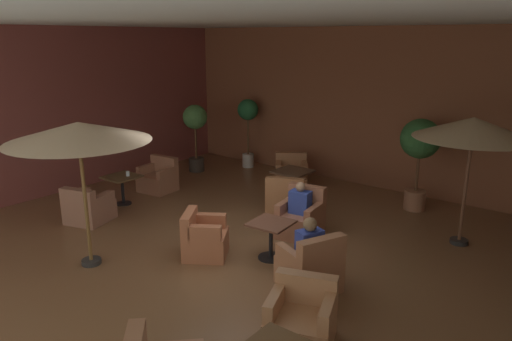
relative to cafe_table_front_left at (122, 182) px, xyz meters
The scene contains 23 objects.
ground_plane 3.71m from the cafe_table_front_left, ahead, with size 11.28×10.24×0.02m, color brown.
wall_back_brick 6.19m from the cafe_table_front_left, 52.53° to the left, with size 11.28×0.08×3.90m, color brown.
wall_left_accent 2.43m from the cafe_table_front_left, behind, with size 0.08×10.24×3.90m, color brown.
ceiling_slab 5.01m from the cafe_table_front_left, ahead, with size 11.28×10.24×0.06m, color silver.
cafe_table_front_left is the anchor object (origin of this frame).
armchair_front_left_north 1.17m from the cafe_table_front_left, 72.78° to the right, with size 0.95×0.98×0.78m.
armchair_front_left_east 1.17m from the cafe_table_front_left, 96.03° to the left, with size 0.85×0.78×0.83m.
cafe_table_front_right 4.26m from the cafe_table_front_left, ahead, with size 0.71×0.71×0.66m.
armchair_front_right_north 4.23m from the cafe_table_front_left, 13.98° to the left, with size 0.83×0.88×0.92m.
armchair_front_right_east 3.39m from the cafe_table_front_left, 13.20° to the right, with size 0.98×0.98×0.79m.
armchair_front_right_south 5.36m from the cafe_table_front_left, ahead, with size 1.01×1.01×0.92m.
armchair_mid_center_east 6.21m from the cafe_table_front_left, 16.67° to the right, with size 1.01×1.01×0.80m.
cafe_table_rear_right 3.88m from the cafe_table_front_left, 44.97° to the left, with size 0.79×0.79×0.66m.
armchair_rear_right_north 4.17m from the cafe_table_front_left, 59.00° to the left, with size 1.07×1.06×0.78m.
armchair_rear_right_east 3.69m from the cafe_table_front_left, 29.68° to the left, with size 1.04×1.00×0.85m.
patio_umbrella_tall_red 7.24m from the cafe_table_front_left, 20.62° to the left, with size 2.00×2.00×2.34m.
patio_umbrella_center_beige 3.43m from the cafe_table_front_left, 46.78° to the right, with size 2.23×2.23×2.39m.
potted_tree_left_corner 4.33m from the cafe_table_front_left, 87.40° to the left, with size 0.59×0.59×1.96m.
potted_tree_mid_left 6.54m from the cafe_table_front_left, 35.36° to the left, with size 0.85×0.85×2.00m.
potted_tree_mid_right 3.16m from the cafe_table_front_left, 102.68° to the left, with size 0.67×0.67×1.87m.
patron_blue_shirt 4.23m from the cafe_table_front_left, 13.33° to the left, with size 0.41×0.29×0.61m.
patron_by_window 5.32m from the cafe_table_front_left, ahead, with size 0.36×0.44×0.67m.
iced_drink_cup 0.24m from the cafe_table_front_left, 41.66° to the left, with size 0.08×0.08×0.11m, color white.
Camera 1 is at (5.03, -5.86, 3.66)m, focal length 33.57 mm.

